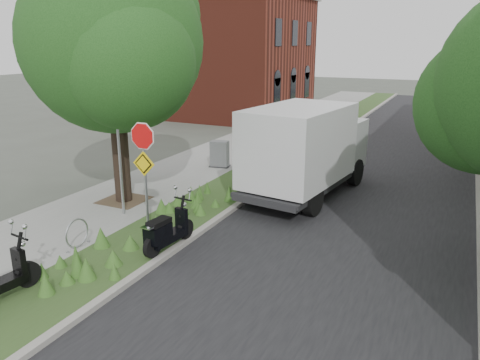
% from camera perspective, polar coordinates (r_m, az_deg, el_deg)
% --- Properties ---
extents(ground, '(120.00, 120.00, 0.00)m').
position_cam_1_polar(ground, '(11.50, -7.06, -9.96)').
color(ground, '#4C5147').
rests_on(ground, ground).
extents(sidewalk_near, '(3.50, 60.00, 0.12)m').
position_cam_1_polar(sidewalk_near, '(21.68, -2.41, 3.10)').
color(sidewalk_near, gray).
rests_on(sidewalk_near, ground).
extents(verge, '(2.00, 60.00, 0.12)m').
position_cam_1_polar(verge, '(20.57, 4.38, 2.32)').
color(verge, '#364F22').
rests_on(verge, ground).
extents(kerb_near, '(0.20, 60.00, 0.13)m').
position_cam_1_polar(kerb_near, '(20.24, 7.02, 2.02)').
color(kerb_near, '#9E9991').
rests_on(kerb_near, ground).
extents(road, '(7.00, 60.00, 0.01)m').
position_cam_1_polar(road, '(19.48, 16.80, 0.66)').
color(road, black).
rests_on(road, ground).
extents(kerb_far, '(0.20, 60.00, 0.13)m').
position_cam_1_polar(kerb_far, '(19.30, 27.09, -0.44)').
color(kerb_far, '#9E9991').
rests_on(kerb_far, ground).
extents(street_tree_main, '(6.21, 5.54, 7.66)m').
position_cam_1_polar(street_tree_main, '(15.05, -15.30, 14.84)').
color(street_tree_main, black).
rests_on(street_tree_main, ground).
extents(bare_post, '(0.08, 0.08, 4.00)m').
position_cam_1_polar(bare_post, '(13.99, -14.53, 3.69)').
color(bare_post, '#A5A8AD').
rests_on(bare_post, ground).
extents(bike_hoop, '(0.06, 0.78, 0.77)m').
position_cam_1_polar(bike_hoop, '(12.46, -19.26, -6.15)').
color(bike_hoop, '#A5A8AD').
rests_on(bike_hoop, ground).
extents(sign_assembly, '(0.94, 0.08, 3.22)m').
position_cam_1_polar(sign_assembly, '(11.92, -11.65, 2.71)').
color(sign_assembly, '#A5A8AD').
rests_on(sign_assembly, ground).
extents(brick_building, '(9.40, 10.40, 8.30)m').
position_cam_1_polar(brick_building, '(34.16, -0.81, 15.09)').
color(brick_building, maroon).
rests_on(brick_building, ground).
extents(scooter_far, '(0.49, 1.83, 0.87)m').
position_cam_1_polar(scooter_far, '(11.73, -9.24, -6.58)').
color(scooter_far, black).
rests_on(scooter_far, ground).
extents(box_truck, '(3.02, 6.12, 2.66)m').
position_cam_1_polar(box_truck, '(15.81, 8.05, 4.08)').
color(box_truck, '#262628').
rests_on(box_truck, ground).
extents(utility_cabinet, '(0.89, 0.67, 1.07)m').
position_cam_1_polar(utility_cabinet, '(19.28, -2.50, 3.14)').
color(utility_cabinet, '#262628').
rests_on(utility_cabinet, ground).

